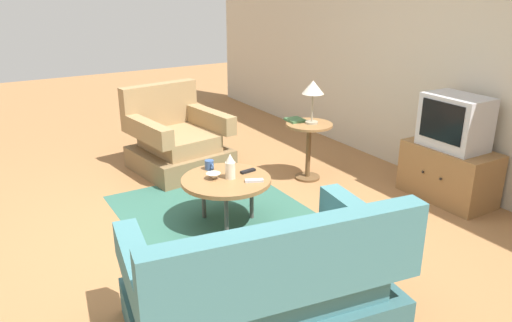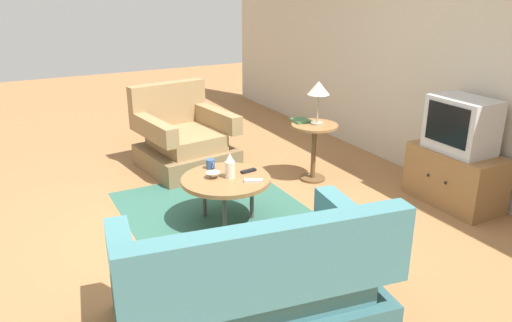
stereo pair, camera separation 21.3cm
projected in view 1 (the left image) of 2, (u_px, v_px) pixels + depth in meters
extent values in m
plane|color=olive|center=(216.00, 232.00, 4.15)|extent=(16.00, 16.00, 0.00)
cube|color=#BCB29E|center=(442.00, 48.00, 4.92)|extent=(9.00, 0.12, 2.70)
cube|color=#2D5B4C|center=(227.00, 223.00, 4.32)|extent=(2.22, 1.57, 0.00)
cube|color=brown|center=(180.00, 159.00, 5.51)|extent=(1.04, 1.03, 0.24)
cube|color=#93754C|center=(179.00, 141.00, 5.43)|extent=(0.87, 0.73, 0.18)
cube|color=#93754C|center=(160.00, 105.00, 5.61)|extent=(0.27, 0.92, 0.48)
cube|color=#93754C|center=(146.00, 130.00, 5.14)|extent=(0.94, 0.27, 0.20)
cube|color=#93754C|center=(208.00, 118.00, 5.59)|extent=(0.94, 0.27, 0.20)
cube|color=#325C60|center=(262.00, 306.00, 3.02)|extent=(1.13, 1.67, 0.24)
cube|color=#3D7075|center=(262.00, 277.00, 2.95)|extent=(0.95, 1.38, 0.18)
cube|color=#3D7075|center=(292.00, 264.00, 2.50)|extent=(0.37, 1.56, 0.44)
cube|color=#3D7075|center=(365.00, 226.00, 3.13)|extent=(0.92, 0.27, 0.21)
cube|color=#3D7075|center=(139.00, 274.00, 2.62)|extent=(0.92, 0.27, 0.21)
cube|color=teal|center=(280.00, 267.00, 2.65)|extent=(0.22, 0.28, 0.28)
cylinder|color=olive|center=(226.00, 180.00, 4.18)|extent=(0.76, 0.76, 0.04)
cylinder|color=#4C4742|center=(252.00, 198.00, 4.34)|extent=(0.04, 0.04, 0.38)
cylinder|color=#4C4742|center=(204.00, 198.00, 4.35)|extent=(0.04, 0.04, 0.38)
cylinder|color=#4C4742|center=(226.00, 215.00, 4.03)|extent=(0.04, 0.04, 0.38)
cylinder|color=olive|center=(309.00, 125.00, 5.09)|extent=(0.48, 0.48, 0.02)
cylinder|color=brown|center=(308.00, 152.00, 5.19)|extent=(0.05, 0.05, 0.58)
cylinder|color=brown|center=(307.00, 177.00, 5.29)|extent=(0.26, 0.26, 0.02)
cube|color=olive|center=(448.00, 173.00, 4.72)|extent=(0.85, 0.46, 0.52)
sphere|color=black|center=(423.00, 172.00, 4.68)|extent=(0.02, 0.02, 0.02)
sphere|color=black|center=(440.00, 179.00, 4.51)|extent=(0.02, 0.02, 0.02)
cube|color=#B7B7BC|center=(455.00, 122.00, 4.54)|extent=(0.56, 0.39, 0.49)
cube|color=black|center=(441.00, 122.00, 4.44)|extent=(0.45, 0.01, 0.36)
cylinder|color=#9E937A|center=(312.00, 122.00, 5.09)|extent=(0.13, 0.13, 0.02)
cylinder|color=#9E937A|center=(312.00, 108.00, 5.04)|extent=(0.02, 0.02, 0.29)
cone|color=beige|center=(313.00, 87.00, 4.96)|extent=(0.22, 0.22, 0.13)
cylinder|color=beige|center=(230.00, 170.00, 4.15)|extent=(0.09, 0.09, 0.14)
cone|color=beige|center=(230.00, 158.00, 4.11)|extent=(0.08, 0.08, 0.07)
cylinder|color=#335184|center=(209.00, 165.00, 4.36)|extent=(0.08, 0.08, 0.08)
torus|color=#335184|center=(212.00, 167.00, 4.31)|extent=(0.06, 0.01, 0.06)
cone|color=silver|center=(213.00, 176.00, 4.15)|extent=(0.12, 0.12, 0.05)
cube|color=black|center=(248.00, 171.00, 4.30)|extent=(0.06, 0.15, 0.02)
cube|color=#B2B2B7|center=(254.00, 180.00, 4.10)|extent=(0.11, 0.16, 0.02)
cube|color=#3D663D|center=(295.00, 120.00, 5.17)|extent=(0.19, 0.18, 0.02)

